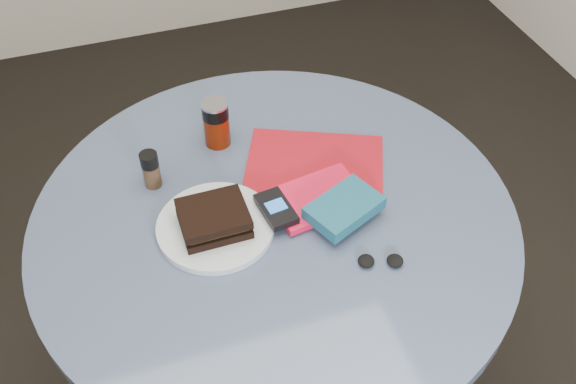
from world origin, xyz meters
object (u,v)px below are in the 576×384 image
object	(u,v)px
table	(275,261)
plate	(216,226)
sandwich	(214,218)
magazine	(315,166)
pepper_grinder	(151,169)
red_book	(317,198)
headphones	(381,261)
novel	(344,208)
mp3_player	(276,209)
soda_can	(216,123)

from	to	relation	value
table	plate	bearing A→B (deg)	-177.58
sandwich	magazine	size ratio (longest dim) A/B	0.44
table	pepper_grinder	bearing A→B (deg)	143.86
plate	red_book	xyz separation A→B (m)	(0.22, 0.00, 0.01)
red_book	headphones	distance (m)	0.20
novel	mp3_player	bearing A→B (deg)	136.42
sandwich	soda_can	bearing A→B (deg)	74.40
pepper_grinder	novel	xyz separation A→B (m)	(0.35, -0.22, -0.01)
sandwich	headphones	world-z (taller)	sandwich
plate	novel	xyz separation A→B (m)	(0.25, -0.06, 0.03)
novel	headphones	world-z (taller)	novel
mp3_player	headphones	bearing A→B (deg)	-48.92
table	plate	size ratio (longest dim) A/B	4.22
table	mp3_player	bearing A→B (deg)	-94.73
plate	sandwich	size ratio (longest dim) A/B	1.79
plate	sandwich	distance (m)	0.03
magazine	mp3_player	bearing A→B (deg)	-112.81
magazine	novel	bearing A→B (deg)	-65.45
sandwich	magazine	world-z (taller)	sandwich
table	red_book	size ratio (longest dim) A/B	5.28
plate	headphones	distance (m)	0.33
magazine	headphones	distance (m)	0.29
pepper_grinder	mp3_player	xyz separation A→B (m)	(0.22, -0.18, -0.02)
soda_can	headphones	bearing A→B (deg)	-65.02
sandwich	headphones	xyz separation A→B (m)	(0.28, -0.18, -0.03)
table	novel	size ratio (longest dim) A/B	6.85
red_book	novel	world-z (taller)	novel
sandwich	red_book	distance (m)	0.22
pepper_grinder	red_book	bearing A→B (deg)	-27.46
soda_can	table	bearing A→B (deg)	-77.59
sandwich	red_book	size ratio (longest dim) A/B	0.70
table	sandwich	xyz separation A→B (m)	(-0.13, -0.01, 0.20)
soda_can	red_book	xyz separation A→B (m)	(0.15, -0.25, -0.04)
pepper_grinder	novel	world-z (taller)	pepper_grinder
sandwich	headphones	distance (m)	0.33
table	headphones	size ratio (longest dim) A/B	10.73
table	magazine	bearing A→B (deg)	38.67
mp3_player	magazine	bearing A→B (deg)	42.94
novel	headphones	distance (m)	0.13
novel	mp3_player	size ratio (longest dim) A/B	1.37
soda_can	headphones	world-z (taller)	soda_can
plate	red_book	world-z (taller)	red_book
plate	sandwich	bearing A→B (deg)	-114.42
soda_can	magazine	size ratio (longest dim) A/B	0.37
sandwich	pepper_grinder	world-z (taller)	pepper_grinder
pepper_grinder	red_book	world-z (taller)	pepper_grinder
magazine	red_book	size ratio (longest dim) A/B	1.58
sandwich	magazine	distance (m)	0.28
red_book	headphones	world-z (taller)	red_book
sandwich	mp3_player	size ratio (longest dim) A/B	1.24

